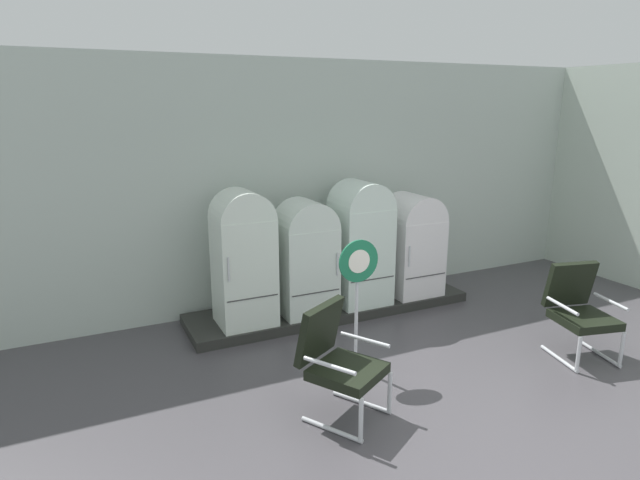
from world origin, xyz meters
TOP-DOWN VIEW (x-y plane):
  - ground at (0.00, 0.00)m, footprint 12.00×10.00m
  - back_wall at (0.00, 3.66)m, footprint 11.76×0.12m
  - side_wall_right at (4.66, 2.48)m, footprint 0.16×2.20m
  - display_plinth at (0.00, 3.02)m, footprint 3.82×0.95m
  - refrigerator_0 at (-1.23, 2.89)m, footprint 0.67×0.62m
  - refrigerator_1 at (-0.42, 2.89)m, footprint 0.69×0.63m
  - refrigerator_2 at (0.38, 2.92)m, footprint 0.69×0.68m
  - refrigerator_3 at (1.21, 2.93)m, footprint 0.69×0.70m
  - armchair_left at (-1.04, 0.83)m, footprint 0.83×0.88m
  - armchair_right at (1.90, 0.74)m, footprint 0.73×0.80m
  - sign_stand at (-0.47, 1.48)m, footprint 0.44×0.32m

SIDE VIEW (x-z plane):
  - ground at x=0.00m, z-range -0.05..0.00m
  - display_plinth at x=0.00m, z-range 0.00..0.12m
  - armchair_left at x=-1.04m, z-range 0.04..1.07m
  - armchair_right at x=1.90m, z-range 0.04..1.07m
  - sign_stand at x=-0.47m, z-range -0.03..1.38m
  - refrigerator_3 at x=1.21m, z-range 0.16..1.56m
  - refrigerator_1 at x=-0.42m, z-range 0.16..1.61m
  - refrigerator_2 at x=0.38m, z-range 0.17..1.80m
  - refrigerator_0 at x=-1.23m, z-range 0.17..1.81m
  - side_wall_right at x=4.66m, z-range -0.01..3.28m
  - back_wall at x=0.00m, z-range 0.01..3.30m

